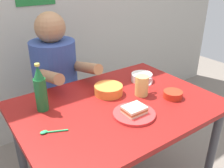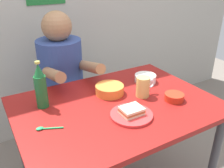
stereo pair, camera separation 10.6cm
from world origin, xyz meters
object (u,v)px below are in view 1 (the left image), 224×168
(plate_orange, at_px, (134,114))
(soup_bowl_orange, at_px, (109,89))
(beer_mug, at_px, (143,86))
(beer_bottle, at_px, (41,90))
(dining_table, at_px, (117,117))
(person_seated, at_px, (55,69))
(stool, at_px, (60,117))
(sandwich, at_px, (134,110))

(plate_orange, relative_size, soup_bowl_orange, 1.29)
(beer_mug, distance_m, beer_bottle, 0.58)
(dining_table, distance_m, beer_mug, 0.24)
(person_seated, bearing_deg, stool, 90.00)
(soup_bowl_orange, bearing_deg, plate_orange, -95.52)
(plate_orange, bearing_deg, sandwich, 0.00)
(person_seated, xyz_separation_m, beer_bottle, (-0.26, -0.44, 0.09))
(dining_table, distance_m, plate_orange, 0.18)
(beer_mug, relative_size, soup_bowl_orange, 0.74)
(dining_table, xyz_separation_m, soup_bowl_orange, (0.02, 0.12, 0.12))
(sandwich, distance_m, beer_bottle, 0.49)
(dining_table, height_order, plate_orange, plate_orange)
(stool, relative_size, person_seated, 0.63)
(stool, height_order, beer_mug, beer_mug)
(beer_mug, relative_size, beer_bottle, 0.48)
(person_seated, bearing_deg, sandwich, -82.51)
(plate_orange, xyz_separation_m, soup_bowl_orange, (0.03, 0.27, 0.02))
(dining_table, xyz_separation_m, sandwich, (-0.00, -0.15, 0.13))
(beer_bottle, bearing_deg, dining_table, -25.71)
(person_seated, relative_size, soup_bowl_orange, 4.23)
(person_seated, xyz_separation_m, beer_mug, (0.28, -0.62, 0.03))
(beer_mug, bearing_deg, beer_bottle, 161.83)
(beer_mug, bearing_deg, plate_orange, -141.94)
(stool, xyz_separation_m, beer_mug, (0.28, -0.63, 0.45))
(person_seated, relative_size, plate_orange, 3.27)
(plate_orange, bearing_deg, beer_mug, 38.06)
(stool, xyz_separation_m, person_seated, (-0.00, -0.01, 0.42))
(dining_table, bearing_deg, soup_bowl_orange, 78.38)
(person_seated, xyz_separation_m, sandwich, (0.10, -0.77, 0.01))
(person_seated, distance_m, plate_orange, 0.77)
(sandwich, bearing_deg, person_seated, 97.49)
(plate_orange, bearing_deg, soup_bowl_orange, 84.48)
(sandwich, relative_size, soup_bowl_orange, 0.65)
(sandwich, relative_size, beer_bottle, 0.42)
(plate_orange, distance_m, sandwich, 0.02)
(dining_table, distance_m, beer_bottle, 0.46)
(person_seated, height_order, beer_bottle, person_seated)
(person_seated, height_order, plate_orange, person_seated)
(soup_bowl_orange, bearing_deg, dining_table, -101.62)
(plate_orange, distance_m, soup_bowl_orange, 0.27)
(person_seated, distance_m, beer_bottle, 0.52)
(dining_table, height_order, stool, dining_table)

